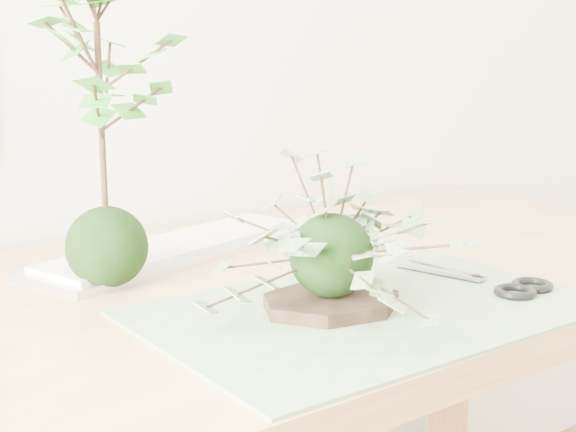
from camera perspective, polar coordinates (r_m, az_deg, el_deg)
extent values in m
cube|color=tan|center=(1.03, -3.56, -5.85)|extent=(1.60, 0.70, 0.04)
cube|color=tan|center=(1.82, 11.45, -10.53)|extent=(0.06, 0.06, 0.70)
cube|color=slate|center=(0.92, 5.75, -6.57)|extent=(0.51, 0.34, 0.00)
cylinder|color=black|center=(0.91, 3.06, -6.16)|extent=(0.19, 0.19, 0.01)
sphere|color=black|center=(0.89, 3.10, -2.80)|extent=(0.09, 0.09, 0.09)
sphere|color=black|center=(1.02, -12.75, -2.16)|extent=(0.10, 0.10, 0.10)
cylinder|color=black|center=(0.99, -13.12, 6.12)|extent=(0.01, 0.01, 0.25)
cube|color=silver|center=(1.18, -7.75, -2.41)|extent=(0.49, 0.26, 0.01)
cube|color=silver|center=(1.17, -7.76, -1.97)|extent=(0.46, 0.23, 0.01)
cube|color=gray|center=(1.07, 10.88, -3.91)|extent=(0.04, 0.12, 0.00)
cube|color=gray|center=(1.08, 11.52, -3.75)|extent=(0.02, 0.12, 0.00)
torus|color=black|center=(0.99, 15.48, -5.24)|extent=(0.06, 0.06, 0.01)
torus|color=black|center=(1.02, 16.88, -4.81)|extent=(0.06, 0.06, 0.01)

